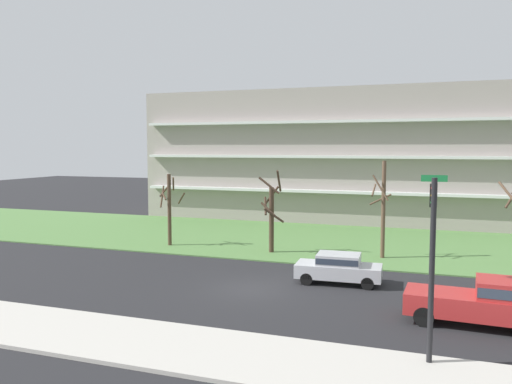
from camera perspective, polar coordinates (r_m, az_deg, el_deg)
name	(u,v)px	position (r m, az deg, el deg)	size (l,w,h in m)	color
ground	(251,289)	(25.93, -0.55, -10.85)	(160.00, 160.00, 0.00)	#232326
sidewalk_curb_near	(175,347)	(18.96, -9.06, -16.77)	(80.00, 4.00, 0.15)	#BCB7AD
grass_lawn_strip	(313,240)	(39.06, 6.40, -5.41)	(80.00, 16.00, 0.08)	#547F42
apartment_building	(343,156)	(51.57, 9.75, 4.03)	(38.25, 11.72, 12.52)	#9E938C
tree_far_left	(170,207)	(36.90, -9.69, -1.65)	(2.02, 2.01, 5.20)	#4C3828
tree_left	(271,214)	(33.88, 1.75, -2.47)	(1.66, 1.67, 5.62)	#423023
tree_center	(383,208)	(33.14, 14.04, -1.73)	(1.38, 1.68, 6.26)	brown
sedan_silver_near_left	(338,267)	(27.09, 9.25, -8.32)	(4.49, 2.02, 1.57)	#B7BABF
pickup_red_center_left	(482,301)	(22.42, 24.08, -11.16)	(5.50, 2.28, 1.95)	#B22828
traffic_signal_mast	(433,234)	(18.48, 19.23, -4.44)	(0.90, 4.14, 6.15)	black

